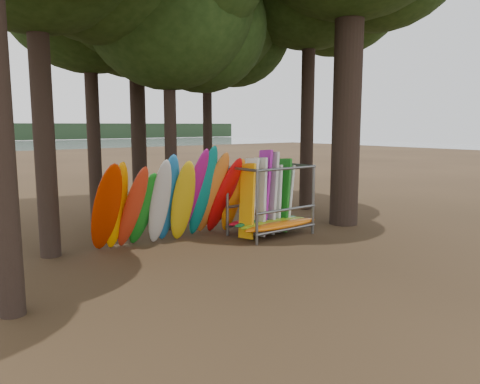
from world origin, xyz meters
TOP-DOWN VIEW (x-y plane):
  - ground at (0.00, 0.00)m, footprint 120.00×120.00m
  - oak_3 at (2.52, 6.41)m, footprint 7.39×7.39m
  - oak_5 at (-1.00, 3.43)m, footprint 6.60×6.60m
  - kayak_row at (-1.79, 1.71)m, footprint 5.30×2.08m
  - storage_rack at (1.16, 0.73)m, footprint 3.07×1.59m

SIDE VIEW (x-z plane):
  - ground at x=0.00m, z-range 0.00..0.00m
  - storage_rack at x=1.16m, z-range -0.34..2.48m
  - kayak_row at x=-1.79m, z-range -0.24..2.91m
  - oak_5 at x=-1.00m, z-range 2.36..12.85m
  - oak_3 at x=2.52m, z-range 2.64..14.39m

